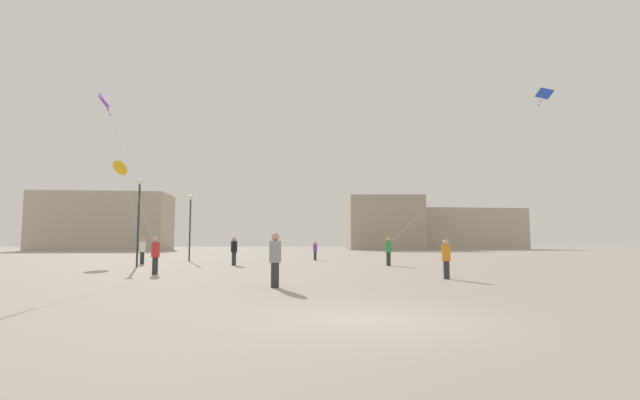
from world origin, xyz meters
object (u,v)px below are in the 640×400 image
Objects in this scene: person_in_white at (142,250)px; kite_violet_delta at (106,104)px; person_in_orange at (446,257)px; person_in_grey at (275,257)px; kite_amber_diamond at (121,168)px; building_right_hall at (456,229)px; building_centre_hall at (382,224)px; person_in_green at (388,250)px; person_in_red at (155,254)px; building_left_hall at (104,222)px; lamppost_east at (190,217)px; person_in_black at (234,250)px; kite_cobalt_delta at (539,100)px; lamppost_west at (139,208)px; person_in_purple at (315,250)px.

person_in_white is 10.79m from kite_violet_delta.
person_in_orange is 7.53m from person_in_grey.
kite_amber_diamond is (-13.05, 21.08, 6.36)m from person_in_grey.
building_right_hall is at bearing -126.56° from person_in_grey.
person_in_grey is 0.10× the size of building_centre_hall.
person_in_green is 1.05× the size of person_in_red.
building_centre_hall reaches higher than person_in_orange.
kite_violet_delta is 67.75m from building_left_hall.
person_in_red is 15.00m from lamppost_east.
person_in_black is 9.97m from person_in_green.
kite_cobalt_delta is 26.22m from lamppost_west.
person_in_black reaches higher than person_in_red.
person_in_white is 0.34× the size of lamppost_west.
kite_amber_diamond is at bearing -178.14° from lamppost_east.
person_in_purple is 0.91× the size of person_in_red.
person_in_grey is 0.34× the size of lamppost_west.
person_in_green is 14.44m from person_in_red.
building_centre_hall reaches higher than lamppost_east.
building_left_hall is 54.47m from building_centre_hall.
person_in_grey is 22.71m from lamppost_east.
building_centre_hall is (28.74, 69.93, -3.65)m from kite_violet_delta.
person_in_red is at bearing -37.74° from kite_violet_delta.
person_in_green is 66.94m from building_centre_hall.
person_in_red is 25.03m from kite_cobalt_delta.
person_in_black is 0.23× the size of kite_violet_delta.
person_in_grey is at bearing -137.67° from person_in_red.
person_in_orange is (10.09, -11.59, -0.13)m from person_in_black.
kite_violet_delta is at bearing -20.52° from person_in_black.
person_in_black is 13.26m from kite_amber_diamond.
person_in_green is at bearing -100.75° from building_centre_hall.
lamppost_west is at bearing 25.60° from person_in_red.
lamppost_east reaches higher than person_in_grey.
building_centre_hall is 64.03m from lamppost_east.
kite_violet_delta reaches higher than person_in_red.
lamppost_east is (-4.32, 6.50, 2.47)m from person_in_black.
person_in_green reaches higher than person_in_white.
lamppost_west is (-15.67, 9.86, 2.68)m from person_in_orange.
person_in_black is 22.01m from kite_cobalt_delta.
kite_violet_delta is at bearing -48.32° from person_in_green.
lamppost_east is (-9.97, -1.68, 2.61)m from person_in_purple.
person_in_white is 0.08× the size of building_left_hall.
person_in_black is 0.07× the size of building_right_hall.
building_left_hall reaches higher than person_in_purple.
lamppost_west is at bearing -62.37° from kite_amber_diamond.
building_right_hall is at bearing 52.19° from kite_amber_diamond.
person_in_green is 0.27× the size of kite_amber_diamond.
lamppost_west reaches higher than person_in_red.
person_in_green is at bearing -59.26° from person_in_red.
person_in_black is at bearing 39.61° from kite_violet_delta.
kite_amber_diamond is (-19.71, 7.28, 6.35)m from person_in_green.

